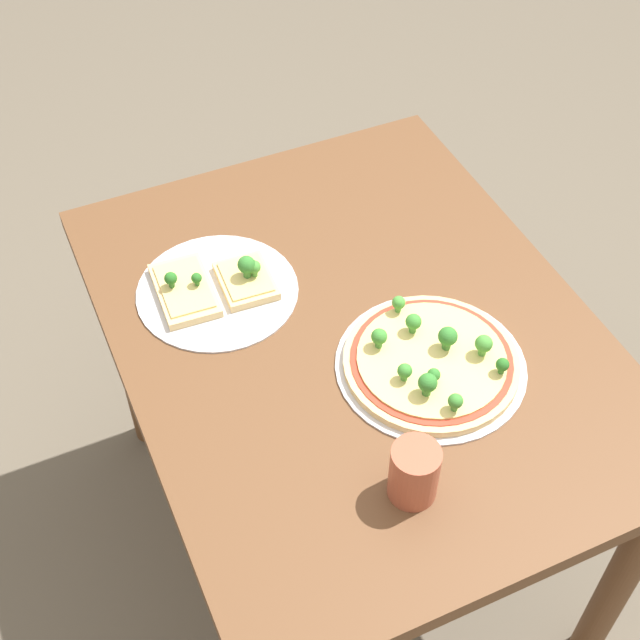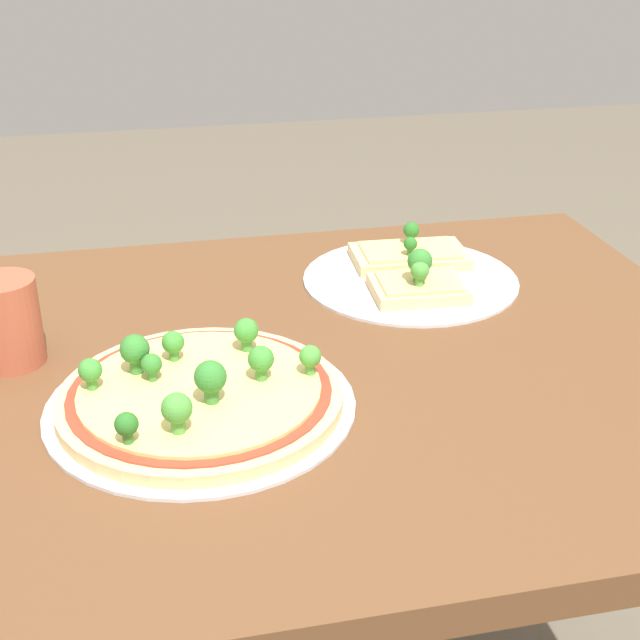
# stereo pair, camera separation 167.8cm
# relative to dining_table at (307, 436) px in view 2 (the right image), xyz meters

# --- Properties ---
(dining_table) EXTENTS (1.03, 0.80, 0.71)m
(dining_table) POSITION_rel_dining_table_xyz_m (0.00, 0.00, 0.00)
(dining_table) COLOR brown
(dining_table) RESTS_ON ground_plane
(pizza_tray_whole) EXTENTS (0.32, 0.32, 0.07)m
(pizza_tray_whole) POSITION_rel_dining_table_xyz_m (0.13, 0.08, 0.12)
(pizza_tray_whole) COLOR silver
(pizza_tray_whole) RESTS_ON dining_table
(pizza_tray_slice) EXTENTS (0.29, 0.29, 0.07)m
(pizza_tray_slice) POSITION_rel_dining_table_xyz_m (-0.19, -0.19, 0.12)
(pizza_tray_slice) COLOR silver
(pizza_tray_slice) RESTS_ON dining_table
(drinking_cup) EXTENTS (0.07, 0.07, 0.10)m
(drinking_cup) POSITION_rel_dining_table_xyz_m (0.33, -0.06, 0.16)
(drinking_cup) COLOR #AD5138
(drinking_cup) RESTS_ON dining_table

